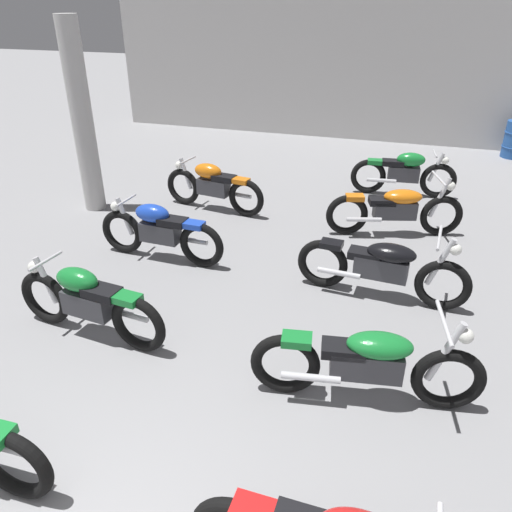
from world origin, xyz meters
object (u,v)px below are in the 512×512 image
object	(u,v)px
motorcycle_right_row_3	(396,209)
motorcycle_right_row_4	(404,172)
motorcycle_left_row_1	(87,301)
motorcycle_left_row_3	(213,186)
motorcycle_right_row_1	(368,362)
motorcycle_left_row_2	(160,230)
support_pillar	(82,119)
motorcycle_right_row_2	(382,266)

from	to	relation	value
motorcycle_right_row_3	motorcycle_right_row_4	xyz separation A→B (m)	(0.04, 1.88, 0.01)
motorcycle_left_row_1	motorcycle_left_row_3	distance (m)	3.89
motorcycle_left_row_3	motorcycle_right_row_4	distance (m)	3.65
motorcycle_right_row_1	motorcycle_right_row_3	distance (m)	3.88
motorcycle_left_row_3	motorcycle_right_row_4	bearing A→B (deg)	29.02
motorcycle_left_row_2	motorcycle_left_row_1	bearing A→B (deg)	-86.96
support_pillar	motorcycle_left_row_2	distance (m)	2.76
motorcycle_left_row_1	motorcycle_left_row_3	bearing A→B (deg)	91.10
support_pillar	motorcycle_right_row_4	bearing A→B (deg)	23.79
motorcycle_right_row_1	motorcycle_right_row_3	size ratio (longest dim) A/B	1.02
motorcycle_left_row_3	motorcycle_right_row_4	world-z (taller)	same
motorcycle_left_row_2	motorcycle_left_row_3	xyz separation A→B (m)	(0.03, 1.99, 0.00)
motorcycle_right_row_2	motorcycle_right_row_3	bearing A→B (deg)	88.81
motorcycle_right_row_2	motorcycle_right_row_3	xyz separation A→B (m)	(0.04, 1.98, 0.00)
motorcycle_left_row_2	motorcycle_right_row_3	xyz separation A→B (m)	(3.18, 1.88, -0.01)
motorcycle_left_row_3	motorcycle_right_row_4	size ratio (longest dim) A/B	1.00
motorcycle_left_row_1	motorcycle_left_row_2	world-z (taller)	same
support_pillar	motorcycle_right_row_3	size ratio (longest dim) A/B	1.51
motorcycle_right_row_2	motorcycle_right_row_4	bearing A→B (deg)	88.83
motorcycle_left_row_1	motorcycle_right_row_4	world-z (taller)	same
motorcycle_left_row_1	motorcycle_right_row_3	xyz separation A→B (m)	(3.08, 3.79, -0.01)
motorcycle_left_row_3	motorcycle_right_row_1	size ratio (longest dim) A/B	0.91
support_pillar	motorcycle_right_row_1	bearing A→B (deg)	-33.21
motorcycle_right_row_3	motorcycle_left_row_1	bearing A→B (deg)	-129.15
motorcycle_right_row_2	motorcycle_right_row_3	world-z (taller)	same
motorcycle_left_row_1	support_pillar	bearing A→B (deg)	123.06
motorcycle_right_row_4	motorcycle_right_row_3	bearing A→B (deg)	-91.16
motorcycle_right_row_2	support_pillar	bearing A→B (deg)	163.67
motorcycle_left_row_2	motorcycle_right_row_1	xyz separation A→B (m)	(3.17, -2.00, -0.01)
support_pillar	motorcycle_left_row_1	xyz separation A→B (m)	(2.17, -3.33, -1.14)
motorcycle_left_row_1	motorcycle_right_row_4	bearing A→B (deg)	61.15
motorcycle_left_row_1	motorcycle_right_row_2	world-z (taller)	motorcycle_right_row_2
motorcycle_left_row_2	motorcycle_left_row_3	bearing A→B (deg)	89.24
support_pillar	motorcycle_left_row_1	size ratio (longest dim) A/B	1.62
motorcycle_right_row_1	support_pillar	bearing A→B (deg)	146.79
motorcycle_right_row_2	motorcycle_right_row_3	size ratio (longest dim) A/B	1.03
support_pillar	motorcycle_left_row_3	world-z (taller)	support_pillar
motorcycle_left_row_1	motorcycle_right_row_4	size ratio (longest dim) A/B	1.00
motorcycle_left_row_2	motorcycle_right_row_2	distance (m)	3.14
motorcycle_left_row_3	motorcycle_right_row_2	bearing A→B (deg)	-33.80
motorcycle_right_row_1	motorcycle_left_row_2	bearing A→B (deg)	147.73
motorcycle_left_row_2	motorcycle_right_row_3	world-z (taller)	motorcycle_right_row_3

